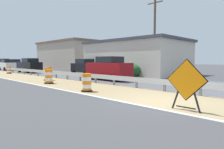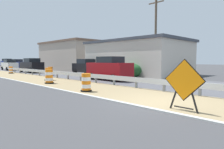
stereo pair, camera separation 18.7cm
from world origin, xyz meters
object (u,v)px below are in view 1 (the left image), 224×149
Objects in this scene: warning_sign_diamond at (186,82)px; car_distant_b at (109,68)px; traffic_barrel_far at (49,72)px; utility_pole_near at (155,36)px; traffic_barrel_mid at (48,75)px; traffic_barrel_nearest at (87,83)px; car_distant_a at (5,63)px; traffic_barrel_close at (49,77)px; traffic_barrel_farther at (9,70)px; car_trailing_far_lane at (30,65)px; car_lead_far_lane at (7,65)px; car_mid_far_lane at (15,64)px; car_trailing_near_lane at (85,67)px.

warning_sign_diamond is 11.40m from car_distant_b.
utility_pole_near is (7.23, -9.59, 3.89)m from traffic_barrel_far.
car_distant_b is (4.05, -3.72, 0.55)m from traffic_barrel_mid.
warning_sign_diamond is 6.05m from traffic_barrel_nearest.
car_distant_a is (9.06, 49.34, 0.05)m from warning_sign_diamond.
traffic_barrel_close is at bearing 75.28° from car_distant_b.
traffic_barrel_farther is at bearing 82.88° from traffic_barrel_close.
warning_sign_diamond is 0.41× the size of car_trailing_far_lane.
car_trailing_far_lane reaches higher than car_lead_far_lane.
car_trailing_far_lane reaches higher than traffic_barrel_far.
car_trailing_far_lane reaches higher than warning_sign_diamond.
traffic_barrel_mid is at bearing 172.93° from car_lead_far_lane.
car_distant_a is at bearing 178.76° from car_mid_far_lane.
car_trailing_near_lane is (8.48, 11.07, 0.51)m from traffic_barrel_nearest.
car_distant_b is 0.53× the size of utility_pole_near.
traffic_barrel_farther is at bearing -16.80° from car_distant_a.
car_mid_far_lane is (8.72, 41.52, -0.02)m from warning_sign_diamond.
traffic_barrel_mid is 22.45m from car_lead_far_lane.
car_distant_a reaches higher than car_trailing_far_lane.
utility_pole_near reaches higher than traffic_barrel_close.
car_lead_far_lane is at bearing 80.72° from traffic_barrel_mid.
car_distant_a is at bearing 81.39° from traffic_barrel_far.
traffic_barrel_close is 24.91m from car_lead_far_lane.
car_lead_far_lane reaches higher than traffic_barrel_mid.
car_trailing_near_lane is 0.90× the size of car_lead_far_lane.
traffic_barrel_farther is at bearing 83.71° from traffic_barrel_nearest.
traffic_barrel_close is 39.03m from car_distant_a.
car_distant_a reaches higher than warning_sign_diamond.
traffic_barrel_close is 0.24× the size of car_lead_far_lane.
traffic_barrel_far is 0.24× the size of car_distant_a.
car_lead_far_lane reaches higher than traffic_barrel_farther.
car_distant_a is 40.84m from utility_pole_near.
traffic_barrel_nearest is at bearing -12.53° from car_distant_a.
car_distant_b is 6.79m from utility_pole_near.
warning_sign_diamond is 11.27m from traffic_barrel_close.
car_lead_far_lane is at bearing -97.23° from warning_sign_diamond.
car_mid_far_lane is at bearing 79.35° from traffic_barrel_far.
car_trailing_near_lane is at bearing -1.63° from car_distant_a.
traffic_barrel_farther is 16.36m from car_distant_b.
traffic_barrel_close is at bearing -13.84° from car_mid_far_lane.
warning_sign_diamond is 19.18m from car_trailing_near_lane.
traffic_barrel_mid is 5.52m from car_distant_b.
utility_pole_near is (6.23, -17.31, 3.31)m from car_trailing_far_lane.
car_mid_far_lane is at bearing -179.03° from car_trailing_near_lane.
car_distant_a is 0.97× the size of car_distant_b.
car_distant_a is 39.65m from car_distant_b.
car_trailing_far_lane is at bearing -177.63° from car_lead_far_lane.
car_trailing_near_lane is at bearing 109.00° from utility_pole_near.
warning_sign_diamond is 25.95m from traffic_barrel_farther.
utility_pole_near is at bearing 20.00° from car_trailing_near_lane.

